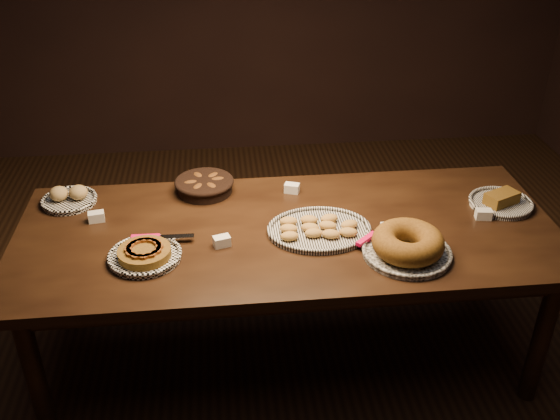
{
  "coord_description": "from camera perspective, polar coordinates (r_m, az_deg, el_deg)",
  "views": [
    {
      "loc": [
        -0.28,
        -2.31,
        2.23
      ],
      "look_at": [
        -0.03,
        0.05,
        0.82
      ],
      "focal_mm": 40.0,
      "sensor_mm": 36.0,
      "label": 1
    }
  ],
  "objects": [
    {
      "name": "tent_cards",
      "position": [
        2.8,
        1.57,
        -0.63
      ],
      "size": [
        1.82,
        0.5,
        0.04
      ],
      "color": "white",
      "rests_on": "buffet_table"
    },
    {
      "name": "madeleine_platter",
      "position": [
        2.73,
        3.53,
        -1.73
      ],
      "size": [
        0.45,
        0.37,
        0.05
      ],
      "rotation": [
        0.0,
        0.0,
        0.23
      ],
      "color": "black",
      "rests_on": "buffet_table"
    },
    {
      "name": "loaf_plate",
      "position": [
        3.11,
        19.55,
        0.73
      ],
      "size": [
        0.3,
        0.3,
        0.07
      ],
      "rotation": [
        0.0,
        0.0,
        0.43
      ],
      "color": "black",
      "rests_on": "buffet_table"
    },
    {
      "name": "bread_roll_plate",
      "position": [
        3.11,
        -18.74,
        1.08
      ],
      "size": [
        0.26,
        0.26,
        0.08
      ],
      "rotation": [
        0.0,
        0.0,
        0.18
      ],
      "color": "white",
      "rests_on": "buffet_table"
    },
    {
      "name": "buffet_table",
      "position": [
        2.8,
        0.72,
        -3.02
      ],
      "size": [
        2.4,
        1.0,
        0.75
      ],
      "color": "black",
      "rests_on": "ground"
    },
    {
      "name": "apple_tart_plate",
      "position": [
        2.62,
        -12.26,
        -3.95
      ],
      "size": [
        0.35,
        0.3,
        0.06
      ],
      "rotation": [
        0.0,
        0.0,
        0.07
      ],
      "color": "white",
      "rests_on": "buffet_table"
    },
    {
      "name": "croissant_basket",
      "position": [
        3.05,
        -6.92,
        2.34
      ],
      "size": [
        0.3,
        0.3,
        0.07
      ],
      "rotation": [
        0.0,
        0.0,
        0.14
      ],
      "color": "black",
      "rests_on": "buffet_table"
    },
    {
      "name": "ground",
      "position": [
        3.22,
        0.64,
        -13.07
      ],
      "size": [
        5.0,
        5.0,
        0.0
      ],
      "primitive_type": "plane",
      "color": "black",
      "rests_on": "ground"
    },
    {
      "name": "bundt_cake_plate",
      "position": [
        2.62,
        11.57,
        -3.16
      ],
      "size": [
        0.4,
        0.43,
        0.12
      ],
      "rotation": [
        0.0,
        0.0,
        -0.36
      ],
      "color": "black",
      "rests_on": "buffet_table"
    }
  ]
}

